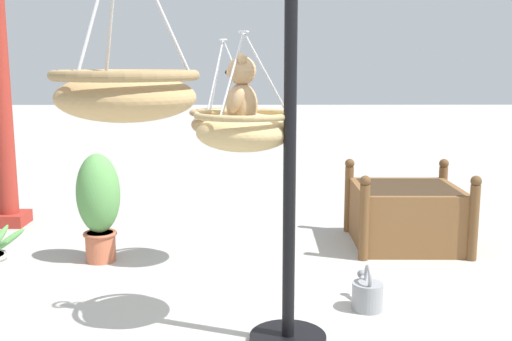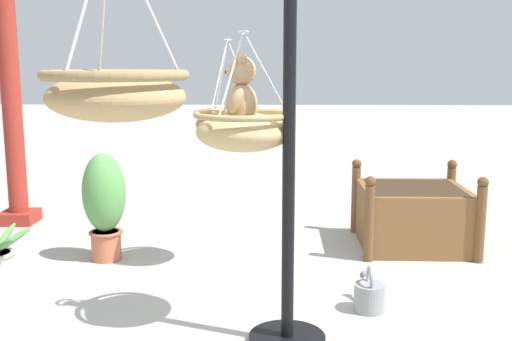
{
  "view_description": "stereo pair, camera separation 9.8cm",
  "coord_description": "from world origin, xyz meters",
  "px_view_note": "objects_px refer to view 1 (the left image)",
  "views": [
    {
      "loc": [
        -3.43,
        0.07,
        1.57
      ],
      "look_at": [
        -0.02,
        0.05,
        0.97
      ],
      "focal_mm": 42.34,
      "sensor_mm": 36.0,
      "label": 1
    },
    {
      "loc": [
        -3.43,
        -0.02,
        1.57
      ],
      "look_at": [
        -0.02,
        0.05,
        0.97
      ],
      "focal_mm": 42.34,
      "sensor_mm": 36.0,
      "label": 2
    }
  ],
  "objects_px": {
    "hanging_basket_with_teddy": "(244,129)",
    "hanging_basket_right_low": "(224,122)",
    "teddy_bear": "(240,96)",
    "wooden_planter_box": "(406,213)",
    "watering_can": "(367,294)",
    "greenhouse_pillar_right": "(1,95)",
    "display_pole_central": "(289,224)",
    "hanging_basket_left_high": "(126,93)",
    "potted_plant_tall_leafy": "(99,203)"
  },
  "relations": [
    {
      "from": "display_pole_central",
      "to": "watering_can",
      "type": "bearing_deg",
      "value": -49.39
    },
    {
      "from": "hanging_basket_left_high",
      "to": "watering_can",
      "type": "height_order",
      "value": "hanging_basket_left_high"
    },
    {
      "from": "hanging_basket_left_high",
      "to": "wooden_planter_box",
      "type": "bearing_deg",
      "value": -30.61
    },
    {
      "from": "display_pole_central",
      "to": "potted_plant_tall_leafy",
      "type": "relative_size",
      "value": 2.62
    },
    {
      "from": "display_pole_central",
      "to": "wooden_planter_box",
      "type": "xyz_separation_m",
      "value": [
        1.88,
        -1.14,
        -0.42
      ]
    },
    {
      "from": "greenhouse_pillar_right",
      "to": "potted_plant_tall_leafy",
      "type": "xyz_separation_m",
      "value": [
        -1.13,
        -1.18,
        -0.8
      ]
    },
    {
      "from": "teddy_bear",
      "to": "hanging_basket_right_low",
      "type": "xyz_separation_m",
      "value": [
        1.11,
        0.14,
        -0.25
      ]
    },
    {
      "from": "teddy_bear",
      "to": "watering_can",
      "type": "xyz_separation_m",
      "value": [
        0.31,
        -0.81,
        -1.29
      ]
    },
    {
      "from": "hanging_basket_with_teddy",
      "to": "greenhouse_pillar_right",
      "type": "relative_size",
      "value": 0.25
    },
    {
      "from": "watering_can",
      "to": "hanging_basket_right_low",
      "type": "bearing_deg",
      "value": 50.26
    },
    {
      "from": "hanging_basket_with_teddy",
      "to": "hanging_basket_left_high",
      "type": "xyz_separation_m",
      "value": [
        -1.29,
        0.39,
        0.26
      ]
    },
    {
      "from": "display_pole_central",
      "to": "teddy_bear",
      "type": "distance_m",
      "value": 0.76
    },
    {
      "from": "hanging_basket_with_teddy",
      "to": "potted_plant_tall_leafy",
      "type": "relative_size",
      "value": 0.76
    },
    {
      "from": "wooden_planter_box",
      "to": "watering_can",
      "type": "bearing_deg",
      "value": 156.91
    },
    {
      "from": "wooden_planter_box",
      "to": "watering_can",
      "type": "distance_m",
      "value": 1.55
    },
    {
      "from": "display_pole_central",
      "to": "potted_plant_tall_leafy",
      "type": "xyz_separation_m",
      "value": [
        1.45,
        1.42,
        -0.22
      ]
    },
    {
      "from": "teddy_bear",
      "to": "potted_plant_tall_leafy",
      "type": "bearing_deg",
      "value": 41.57
    },
    {
      "from": "hanging_basket_left_high",
      "to": "wooden_planter_box",
      "type": "xyz_separation_m",
      "value": [
        3.02,
        -1.78,
        -1.19
      ]
    },
    {
      "from": "display_pole_central",
      "to": "hanging_basket_right_low",
      "type": "height_order",
      "value": "display_pole_central"
    },
    {
      "from": "hanging_basket_right_low",
      "to": "watering_can",
      "type": "relative_size",
      "value": 2.06
    },
    {
      "from": "teddy_bear",
      "to": "hanging_basket_with_teddy",
      "type": "bearing_deg",
      "value": -90.0
    },
    {
      "from": "teddy_bear",
      "to": "greenhouse_pillar_right",
      "type": "xyz_separation_m",
      "value": [
        2.43,
        2.33,
        -0.12
      ]
    },
    {
      "from": "wooden_planter_box",
      "to": "hanging_basket_left_high",
      "type": "bearing_deg",
      "value": 149.39
    },
    {
      "from": "hanging_basket_left_high",
      "to": "potted_plant_tall_leafy",
      "type": "height_order",
      "value": "hanging_basket_left_high"
    },
    {
      "from": "teddy_bear",
      "to": "potted_plant_tall_leafy",
      "type": "height_order",
      "value": "teddy_bear"
    },
    {
      "from": "watering_can",
      "to": "teddy_bear",
      "type": "bearing_deg",
      "value": 111.13
    },
    {
      "from": "greenhouse_pillar_right",
      "to": "watering_can",
      "type": "distance_m",
      "value": 3.96
    },
    {
      "from": "teddy_bear",
      "to": "watering_can",
      "type": "distance_m",
      "value": 1.56
    },
    {
      "from": "hanging_basket_with_teddy",
      "to": "hanging_basket_right_low",
      "type": "distance_m",
      "value": 1.12
    },
    {
      "from": "hanging_basket_with_teddy",
      "to": "greenhouse_pillar_right",
      "type": "distance_m",
      "value": 3.38
    },
    {
      "from": "teddy_bear",
      "to": "hanging_basket_right_low",
      "type": "distance_m",
      "value": 1.14
    },
    {
      "from": "teddy_bear",
      "to": "greenhouse_pillar_right",
      "type": "relative_size",
      "value": 0.16
    },
    {
      "from": "potted_plant_tall_leafy",
      "to": "watering_can",
      "type": "height_order",
      "value": "potted_plant_tall_leafy"
    },
    {
      "from": "display_pole_central",
      "to": "hanging_basket_with_teddy",
      "type": "height_order",
      "value": "display_pole_central"
    },
    {
      "from": "wooden_planter_box",
      "to": "potted_plant_tall_leafy",
      "type": "xyz_separation_m",
      "value": [
        -0.43,
        2.57,
        0.2
      ]
    },
    {
      "from": "hanging_basket_right_low",
      "to": "wooden_planter_box",
      "type": "distance_m",
      "value": 1.88
    },
    {
      "from": "hanging_basket_right_low",
      "to": "hanging_basket_left_high",
      "type": "bearing_deg",
      "value": 174.58
    },
    {
      "from": "hanging_basket_with_teddy",
      "to": "greenhouse_pillar_right",
      "type": "xyz_separation_m",
      "value": [
        2.43,
        2.35,
        0.07
      ]
    },
    {
      "from": "teddy_bear",
      "to": "watering_can",
      "type": "height_order",
      "value": "teddy_bear"
    },
    {
      "from": "display_pole_central",
      "to": "potted_plant_tall_leafy",
      "type": "bearing_deg",
      "value": 44.49
    },
    {
      "from": "hanging_basket_with_teddy",
      "to": "wooden_planter_box",
      "type": "relative_size",
      "value": 0.68
    },
    {
      "from": "hanging_basket_with_teddy",
      "to": "potted_plant_tall_leafy",
      "type": "bearing_deg",
      "value": 42.09
    },
    {
      "from": "display_pole_central",
      "to": "hanging_basket_right_low",
      "type": "xyz_separation_m",
      "value": [
        1.26,
        0.41,
        0.44
      ]
    },
    {
      "from": "hanging_basket_with_teddy",
      "to": "hanging_basket_right_low",
      "type": "bearing_deg",
      "value": 8.38
    },
    {
      "from": "hanging_basket_left_high",
      "to": "hanging_basket_with_teddy",
      "type": "bearing_deg",
      "value": -16.86
    },
    {
      "from": "wooden_planter_box",
      "to": "greenhouse_pillar_right",
      "type": "bearing_deg",
      "value": 79.45
    },
    {
      "from": "wooden_planter_box",
      "to": "potted_plant_tall_leafy",
      "type": "relative_size",
      "value": 1.12
    },
    {
      "from": "hanging_basket_right_low",
      "to": "potted_plant_tall_leafy",
      "type": "relative_size",
      "value": 0.82
    },
    {
      "from": "teddy_bear",
      "to": "greenhouse_pillar_right",
      "type": "height_order",
      "value": "greenhouse_pillar_right"
    },
    {
      "from": "display_pole_central",
      "to": "wooden_planter_box",
      "type": "distance_m",
      "value": 2.24
    }
  ]
}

